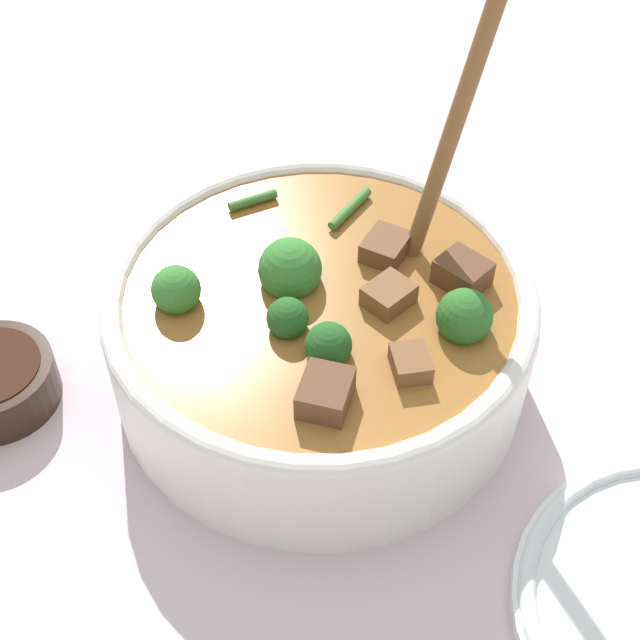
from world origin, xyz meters
The scene contains 2 objects.
ground_plane centered at (0.00, 0.00, 0.00)m, with size 4.00×4.00×0.00m, color silver.
stew_bowl centered at (0.00, 0.00, 0.05)m, with size 0.30×0.30×0.30m.
Camera 1 is at (-0.04, -0.43, 0.51)m, focal length 50.00 mm.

